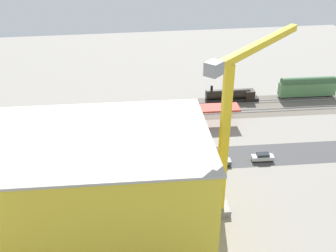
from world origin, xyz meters
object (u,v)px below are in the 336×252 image
at_px(street_tree_2, 11,141).
at_px(parked_car_2, 183,164).
at_px(parked_car_5, 63,174).
at_px(parked_car_6, 25,176).
at_px(parked_car_0, 263,157).
at_px(box_truck_0, 44,169).
at_px(parked_car_1, 221,162).
at_px(traffic_light, 52,141).
at_px(construction_building, 87,186).
at_px(platform_canopy_near, 127,112).
at_px(parked_car_4, 105,169).
at_px(box_truck_1, 126,164).
at_px(street_tree_1, 132,135).
at_px(tower_crane, 235,116).
at_px(passenger_coach, 307,87).
at_px(parked_car_3, 143,168).
at_px(street_tree_0, 123,130).
at_px(locomotive, 232,95).

bearing_deg(street_tree_2, parked_car_2, 165.78).
height_order(parked_car_5, parked_car_6, parked_car_6).
xyz_separation_m(parked_car_0, box_truck_0, (46.36, -0.71, 0.77)).
height_order(parked_car_1, traffic_light, traffic_light).
height_order(parked_car_1, construction_building, construction_building).
height_order(platform_canopy_near, parked_car_4, platform_canopy_near).
height_order(parked_car_4, box_truck_1, box_truck_1).
bearing_deg(street_tree_2, street_tree_1, 176.29).
relative_size(parked_car_1, street_tree_2, 0.68).
relative_size(tower_crane, box_truck_0, 3.28).
bearing_deg(platform_canopy_near, box_truck_1, 86.17).
height_order(parked_car_1, tower_crane, tower_crane).
bearing_deg(passenger_coach, parked_car_0, 52.12).
xyz_separation_m(construction_building, tower_crane, (-24.99, -2.98, 9.54)).
relative_size(platform_canopy_near, parked_car_3, 13.06).
height_order(parked_car_0, construction_building, construction_building).
bearing_deg(parked_car_0, parked_car_6, 0.00).
xyz_separation_m(box_truck_0, street_tree_1, (-18.50, -6.56, 2.99)).
bearing_deg(parked_car_5, street_tree_0, -145.81).
distance_m(parked_car_0, street_tree_0, 31.32).
xyz_separation_m(passenger_coach, box_truck_1, (53.58, 30.34, -1.61)).
height_order(box_truck_1, street_tree_0, street_tree_0).
height_order(parked_car_1, street_tree_2, street_tree_2).
bearing_deg(locomotive, parked_car_0, 86.58).
bearing_deg(street_tree_0, traffic_light, 3.81).
xyz_separation_m(passenger_coach, tower_crane, (35.51, 44.10, 15.20)).
distance_m(construction_building, traffic_light, 25.52).
distance_m(parked_car_4, construction_building, 18.43).
height_order(parked_car_4, street_tree_0, street_tree_0).
bearing_deg(parked_car_4, locomotive, -139.55).
relative_size(parked_car_3, construction_building, 0.11).
bearing_deg(parked_car_1, parked_car_6, -0.45).
distance_m(passenger_coach, box_truck_0, 76.55).
bearing_deg(locomotive, parked_car_4, 40.45).
height_order(passenger_coach, box_truck_1, passenger_coach).
height_order(street_tree_1, traffic_light, street_tree_1).
height_order(parked_car_3, parked_car_5, parked_car_5).
bearing_deg(box_truck_1, tower_crane, 142.71).
bearing_deg(parked_car_2, parked_car_4, -1.38).
height_order(parked_car_2, parked_car_3, same).
bearing_deg(passenger_coach, parked_car_5, 25.06).
bearing_deg(parked_car_2, parked_car_5, 0.29).
bearing_deg(box_truck_0, locomotive, -148.00).
bearing_deg(tower_crane, passenger_coach, -128.84).
xyz_separation_m(street_tree_1, street_tree_2, (26.20, -1.70, -0.38)).
relative_size(parked_car_5, street_tree_2, 0.68).
height_order(parked_car_4, parked_car_6, parked_car_6).
xyz_separation_m(locomotive, tower_crane, (13.37, 44.10, 16.60)).
xyz_separation_m(platform_canopy_near, parked_car_4, (5.81, 19.15, -3.58)).
bearing_deg(platform_canopy_near, parked_car_2, 118.46).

